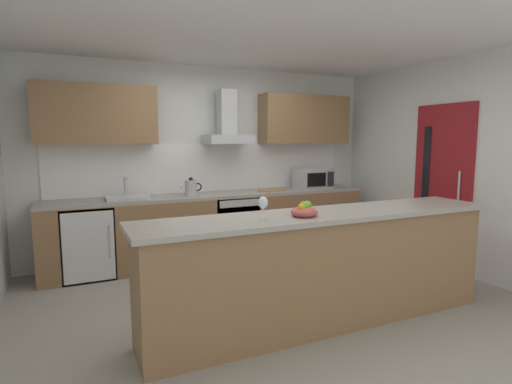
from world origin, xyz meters
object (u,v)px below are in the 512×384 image
Objects in this scene: wine_glass at (263,203)px; fruit_bowl at (304,211)px; kettle at (191,188)px; refrigerator at (88,241)px; range_hood at (227,127)px; microwave at (313,178)px; sink at (127,197)px; chopping_board at (272,190)px; oven at (232,225)px.

wine_glass is 0.81× the size of fruit_bowl.
wine_glass is (-0.05, -2.21, 0.12)m from kettle.
refrigerator is at bearing 178.59° from kettle.
range_hood is 4.05× the size of wine_glass.
microwave is 1.49m from range_hood.
sink reaches higher than kettle.
wine_glass is 0.52× the size of chopping_board.
range_hood reaches higher than microwave.
kettle reaches higher than fruit_bowl.
fruit_bowl is at bearing -55.68° from refrigerator.
kettle is 0.85× the size of chopping_board.
refrigerator is 2.84m from fruit_bowl.
sink is 1.73× the size of kettle.
refrigerator is 2.64m from wine_glass.
microwave reaches higher than oven.
kettle is at bearing -163.98° from range_hood.
sink is at bearing 108.16° from wine_glass.
microwave is 2.81× the size of wine_glass.
sink is 1.95m from chopping_board.
chopping_board is (0.60, -0.15, -0.88)m from range_hood.
fruit_bowl is (-0.26, -2.29, 0.58)m from oven.
sink is 2.27× the size of fruit_bowl.
range_hood reaches higher than chopping_board.
wine_glass is (-1.89, -2.22, 0.07)m from microwave.
refrigerator is 1.70× the size of microwave.
chopping_board is at bearing 0.49° from kettle.
microwave is 1.00× the size of sink.
kettle is at bearing -179.51° from chopping_board.
oven is at bearing 178.75° from microwave.
wine_glass is at bearing -71.84° from sink.
chopping_board is (1.17, 0.01, -0.09)m from kettle.
sink is (-2.63, 0.04, -0.12)m from microwave.
refrigerator is 1.70× the size of sink.
fruit_bowl is at bearing -96.17° from range_hood.
refrigerator is 2.50× the size of chopping_board.
oven is at bearing 0.09° from refrigerator.
wine_glass reaches higher than kettle.
wine_glass is (-0.61, -2.25, 0.66)m from oven.
range_hood is 2.54m from fruit_bowl.
wine_glass reaches higher than sink.
oven reaches higher than refrigerator.
sink is at bearing 179.53° from oven.
oven is at bearing -90.00° from range_hood.
microwave is 2.64m from sink.
oven is at bearing 83.48° from fruit_bowl.
microwave is at bearing -0.85° from sink.
fruit_bowl is at bearing -64.61° from sink.
fruit_bowl is (-0.26, -2.42, -0.74)m from range_hood.
range_hood is at bearing 4.15° from refrigerator.
refrigerator is (-1.82, -0.00, -0.03)m from oven.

